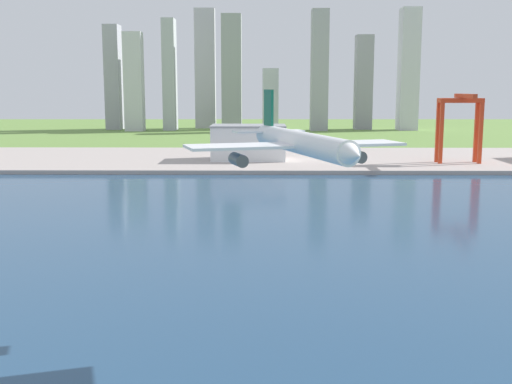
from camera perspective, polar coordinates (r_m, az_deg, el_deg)
ground_plane at (r=240.28m, az=-1.11°, el=-2.32°), size 2400.00×2400.00×0.00m
water_bay at (r=181.91m, az=-1.65°, el=-6.09°), size 840.00×360.00×0.15m
industrial_pier at (r=427.93m, az=-0.37°, el=2.96°), size 840.00×140.00×2.50m
airplane_landing at (r=111.30m, az=3.97°, el=4.35°), size 39.76×44.69×12.91m
port_crane_red at (r=411.55m, az=17.78°, el=6.67°), size 26.30×36.11×42.38m
warehouse_main at (r=412.67m, az=-0.68°, el=4.46°), size 47.77×31.61×22.33m
distant_skyline at (r=752.19m, az=-0.12°, el=10.36°), size 361.74×70.17×141.62m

